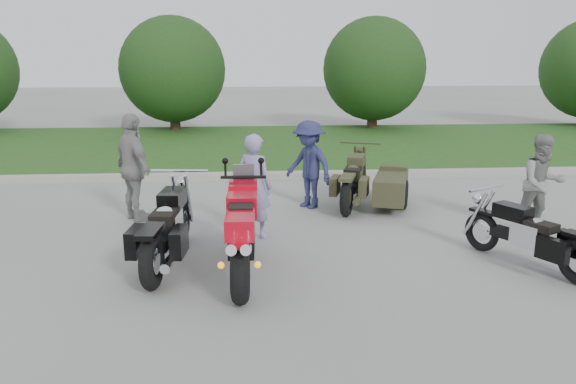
{
  "coord_description": "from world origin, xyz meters",
  "views": [
    {
      "loc": [
        -0.44,
        -6.39,
        2.81
      ],
      "look_at": [
        0.13,
        1.58,
        0.8
      ],
      "focal_mm": 35.0,
      "sensor_mm": 36.0,
      "label": 1
    }
  ],
  "objects": [
    {
      "name": "cruiser_right",
      "position": [
        3.3,
        0.37,
        0.4
      ],
      "size": [
        1.12,
        1.86,
        0.79
      ],
      "rotation": [
        0.0,
        0.0,
        0.51
      ],
      "color": "black",
      "rests_on": "ground"
    },
    {
      "name": "curb",
      "position": [
        0.0,
        6.0,
        0.07
      ],
      "size": [
        60.0,
        0.3,
        0.15
      ],
      "primitive_type": "cube",
      "color": "#9F9D96",
      "rests_on": "ground"
    },
    {
      "name": "person_grey",
      "position": [
        4.19,
        1.94,
        0.78
      ],
      "size": [
        0.78,
        0.62,
        1.56
      ],
      "primitive_type": "imported",
      "rotation": [
        0.0,
        0.0,
        0.04
      ],
      "color": "gray",
      "rests_on": "ground"
    },
    {
      "name": "grass_strip",
      "position": [
        0.0,
        10.15,
        0.07
      ],
      "size": [
        60.0,
        8.0,
        0.14
      ],
      "primitive_type": "cube",
      "color": "#3A6322",
      "rests_on": "ground"
    },
    {
      "name": "person_stripe",
      "position": [
        -0.36,
        1.97,
        0.81
      ],
      "size": [
        0.7,
        0.65,
        1.62
      ],
      "primitive_type": "imported",
      "rotation": [
        0.0,
        0.0,
        2.54
      ],
      "color": "#8F88B9",
      "rests_on": "ground"
    },
    {
      "name": "person_denim",
      "position": [
        0.65,
        3.58,
        0.8
      ],
      "size": [
        1.13,
        1.17,
        1.61
      ],
      "primitive_type": "imported",
      "rotation": [
        0.0,
        0.0,
        -0.85
      ],
      "color": "navy",
      "rests_on": "ground"
    },
    {
      "name": "cruiser_left",
      "position": [
        -1.54,
        0.81,
        0.48
      ],
      "size": [
        0.49,
        2.44,
        0.94
      ],
      "rotation": [
        0.0,
        0.0,
        -0.1
      ],
      "color": "black",
      "rests_on": "ground"
    },
    {
      "name": "person_back",
      "position": [
        -2.37,
        2.99,
        0.91
      ],
      "size": [
        0.98,
        1.13,
        1.82
      ],
      "primitive_type": "imported",
      "rotation": [
        0.0,
        0.0,
        2.19
      ],
      "color": "gray",
      "rests_on": "ground"
    },
    {
      "name": "tree_mid_right",
      "position": [
        4.0,
        13.5,
        2.19
      ],
      "size": [
        3.6,
        3.6,
        4.0
      ],
      "color": "#3F2B1C",
      "rests_on": "ground"
    },
    {
      "name": "tree_mid_left",
      "position": [
        -3.0,
        13.5,
        2.19
      ],
      "size": [
        3.6,
        3.6,
        4.0
      ],
      "color": "#3F2B1C",
      "rests_on": "ground"
    },
    {
      "name": "ground",
      "position": [
        0.0,
        0.0,
        0.0
      ],
      "size": [
        80.0,
        80.0,
        0.0
      ],
      "primitive_type": "plane",
      "color": "#9C9C96",
      "rests_on": "ground"
    },
    {
      "name": "sportbike_red",
      "position": [
        -0.54,
        0.33,
        0.64
      ],
      "size": [
        0.4,
        2.3,
        1.09
      ],
      "rotation": [
        0.0,
        0.0,
        -0.03
      ],
      "color": "black",
      "rests_on": "ground"
    },
    {
      "name": "cruiser_sidecar",
      "position": [
        1.87,
        3.49,
        0.42
      ],
      "size": [
        1.55,
        2.23,
        0.89
      ],
      "rotation": [
        0.0,
        0.0,
        -0.33
      ],
      "color": "black",
      "rests_on": "ground"
    }
  ]
}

